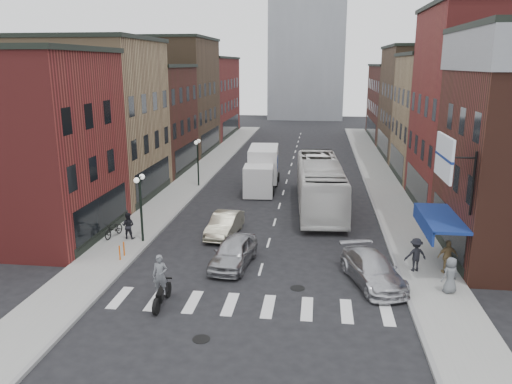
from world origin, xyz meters
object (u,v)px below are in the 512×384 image
at_px(motorcycle_rider, 161,282).
at_px(transit_bus, 320,184).
at_px(box_truck, 262,169).
at_px(sedan_left_far, 225,224).
at_px(ped_right_a, 416,255).
at_px(ped_right_b, 448,257).
at_px(billboard_sign, 446,159).
at_px(streetlamp_far, 198,154).
at_px(streetlamp_near, 140,196).
at_px(ped_left_solo, 128,226).
at_px(bike_rack, 122,251).
at_px(curb_car, 373,270).
at_px(parked_bicycle, 114,229).
at_px(sedan_left_near, 234,252).
at_px(ped_right_c, 450,275).

height_order(motorcycle_rider, transit_bus, transit_bus).
bearing_deg(box_truck, sedan_left_far, -97.96).
relative_size(motorcycle_rider, ped_right_a, 1.38).
height_order(box_truck, ped_right_b, box_truck).
xyz_separation_m(box_truck, motorcycle_rider, (-1.96, -21.64, -0.56)).
distance_m(billboard_sign, ped_right_a, 5.27).
relative_size(streetlamp_far, ped_right_a, 2.37).
relative_size(streetlamp_near, ped_left_solo, 2.57).
bearing_deg(bike_rack, streetlamp_near, 85.76).
relative_size(streetlamp_near, ped_right_a, 2.37).
distance_m(curb_car, ped_right_b, 4.05).
bearing_deg(streetlamp_far, box_truck, 1.14).
xyz_separation_m(streetlamp_far, motorcycle_rider, (3.55, -21.53, -1.80)).
distance_m(parked_bicycle, ped_right_b, 18.98).
xyz_separation_m(billboard_sign, bike_rack, (-16.19, 0.80, -5.58)).
xyz_separation_m(sedan_left_far, curb_car, (8.39, -6.00, 0.01)).
height_order(streetlamp_far, ped_right_a, streetlamp_far).
xyz_separation_m(sedan_left_near, curb_car, (7.03, -1.35, -0.04)).
bearing_deg(bike_rack, box_truck, 71.23).
bearing_deg(streetlamp_far, ped_right_a, -47.35).
relative_size(streetlamp_far, ped_right_c, 2.41).
height_order(ped_left_solo, ped_right_b, ped_right_b).
bearing_deg(ped_right_a, sedan_left_far, -37.18).
bearing_deg(streetlamp_far, ped_left_solo, -94.14).
bearing_deg(transit_bus, sedan_left_near, -114.73).
height_order(streetlamp_far, ped_left_solo, streetlamp_far).
distance_m(billboard_sign, ped_right_c, 5.32).
bearing_deg(bike_rack, sedan_left_far, 44.60).
bearing_deg(streetlamp_far, sedan_left_far, -69.17).
relative_size(bike_rack, parked_bicycle, 0.44).
height_order(curb_car, ped_right_c, ped_right_c).
bearing_deg(transit_bus, box_truck, 128.88).
relative_size(streetlamp_near, ped_right_b, 2.38).
height_order(sedan_left_far, parked_bicycle, sedan_left_far).
bearing_deg(sedan_left_near, streetlamp_far, 116.59).
relative_size(box_truck, ped_right_b, 4.58).
bearing_deg(bike_rack, parked_bicycle, 119.19).
bearing_deg(ped_right_b, ped_left_solo, -19.54).
xyz_separation_m(bike_rack, sedan_left_far, (4.77, 4.70, 0.15)).
relative_size(billboard_sign, sedan_left_near, 0.83).
distance_m(streetlamp_near, ped_right_b, 17.05).
distance_m(streetlamp_far, ped_left_solo, 13.86).
bearing_deg(streetlamp_near, curb_car, -17.16).
xyz_separation_m(streetlamp_near, motorcycle_rider, (3.55, -7.53, -1.80)).
distance_m(ped_left_solo, ped_right_a, 16.45).
bearing_deg(motorcycle_rider, box_truck, 79.61).
height_order(streetlamp_near, ped_right_b, streetlamp_near).
distance_m(streetlamp_far, ped_right_a, 22.53).
bearing_deg(curb_car, ped_right_b, 3.01).
bearing_deg(ped_right_c, sedan_left_near, -39.43).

